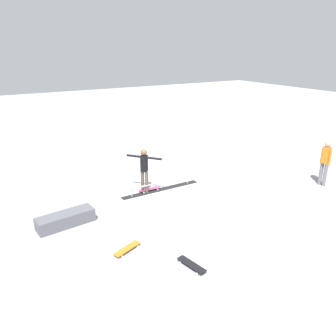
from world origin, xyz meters
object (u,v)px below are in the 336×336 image
at_px(skater_main, 144,168).
at_px(skateboard_main, 149,189).
at_px(loose_skateboard_orange, 127,249).
at_px(grind_rail, 161,186).
at_px(bystander_orange_shirt, 325,160).
at_px(loose_skateboard_black, 191,265).
at_px(skate_ledge, 66,219).

bearing_deg(skater_main, skateboard_main, -118.52).
bearing_deg(loose_skateboard_orange, skateboard_main, 32.54).
height_order(grind_rail, bystander_orange_shirt, bystander_orange_shirt).
xyz_separation_m(skateboard_main, loose_skateboard_orange, (2.20, 3.02, 0.00)).
bearing_deg(skater_main, loose_skateboard_orange, 106.69).
relative_size(loose_skateboard_black, loose_skateboard_orange, 1.01).
height_order(skateboard_main, loose_skateboard_orange, same).
height_order(grind_rail, loose_skateboard_orange, grind_rail).
distance_m(grind_rail, loose_skateboard_orange, 3.88).
bearing_deg(loose_skateboard_orange, loose_skateboard_black, -74.08).
relative_size(skateboard_main, loose_skateboard_orange, 0.99).
bearing_deg(skate_ledge, skateboard_main, -163.73).
bearing_deg(skater_main, loose_skateboard_black, 128.12).
relative_size(grind_rail, bystander_orange_shirt, 1.77).
bearing_deg(grind_rail, skate_ledge, 12.52).
bearing_deg(skateboard_main, loose_skateboard_black, 76.97).
height_order(grind_rail, loose_skateboard_black, grind_rail).
bearing_deg(grind_rail, skateboard_main, -19.17).
bearing_deg(grind_rail, loose_skateboard_black, 69.91).
bearing_deg(loose_skateboard_black, bystander_orange_shirt, -88.63).
xyz_separation_m(grind_rail, skate_ledge, (3.61, 0.80, 0.06)).
bearing_deg(skateboard_main, skate_ledge, 18.04).
distance_m(grind_rail, loose_skateboard_black, 4.52).
xyz_separation_m(skate_ledge, skater_main, (-3.00, -0.90, 0.74)).
bearing_deg(skateboard_main, bystander_orange_shirt, 155.99).
xyz_separation_m(grind_rail, loose_skateboard_orange, (2.60, 2.88, -0.06)).
relative_size(skater_main, skateboard_main, 1.99).
distance_m(skateboard_main, loose_skateboard_orange, 3.74).
xyz_separation_m(skater_main, bystander_orange_shirt, (-6.00, 2.76, 0.04)).
distance_m(skate_ledge, bystander_orange_shirt, 9.23).
relative_size(skateboard_main, loose_skateboard_black, 0.98).
bearing_deg(bystander_orange_shirt, loose_skateboard_black, -79.43).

